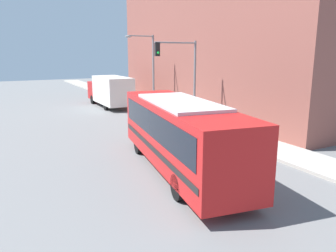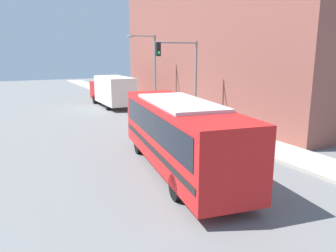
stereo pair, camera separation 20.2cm
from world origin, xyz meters
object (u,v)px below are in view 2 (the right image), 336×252
street_lamp (151,66)px  fire_hydrant (224,129)px  traffic_light_pole (183,69)px  delivery_truck (112,90)px  parking_meter (203,115)px  city_bus (179,131)px

street_lamp → fire_hydrant: bearing=-89.3°
traffic_light_pole → delivery_truck: bearing=97.7°
delivery_truck → traffic_light_pole: bearing=-82.3°
delivery_truck → traffic_light_pole: size_ratio=1.33×
fire_hydrant → parking_meter: 2.47m
city_bus → fire_hydrant: size_ratio=13.86×
delivery_truck → street_lamp: street_lamp is taller
traffic_light_pole → street_lamp: size_ratio=0.89×
city_bus → traffic_light_pole: 9.30m
city_bus → street_lamp: (5.41, 14.83, 2.31)m
fire_hydrant → traffic_light_pole: 5.30m
parking_meter → traffic_light_pole: bearing=124.8°
fire_hydrant → parking_meter: (0.00, 2.42, 0.53)m
traffic_light_pole → fire_hydrant: bearing=-76.4°
city_bus → street_lamp: 15.96m
traffic_light_pole → parking_meter: 3.51m
delivery_truck → street_lamp: (2.32, -4.51, 2.54)m
city_bus → parking_meter: city_bus is taller
fire_hydrant → street_lamp: (-0.14, 10.83, 3.66)m
traffic_light_pole → parking_meter: (0.90, -1.29, -3.14)m
traffic_light_pole → street_lamp: street_lamp is taller
delivery_truck → fire_hydrant: 15.58m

